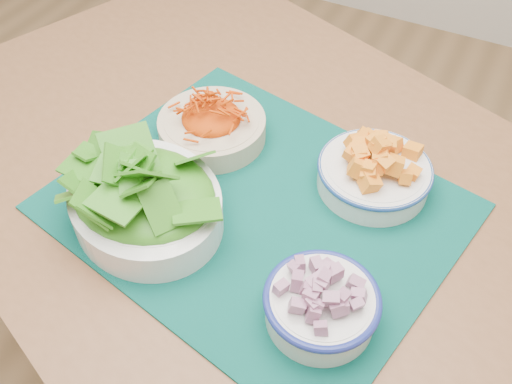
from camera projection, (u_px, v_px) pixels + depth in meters
ground at (123, 372)px, 1.48m from camera, size 4.00×4.00×0.00m
table at (256, 212)px, 0.98m from camera, size 1.48×1.24×0.75m
placemat at (256, 206)px, 0.87m from camera, size 0.65×0.57×0.00m
carrot_bowl at (212, 122)px, 0.94m from camera, size 0.19×0.19×0.07m
squash_bowl at (375, 168)px, 0.86m from camera, size 0.20×0.20×0.08m
lettuce_bowl at (144, 195)px, 0.81m from camera, size 0.31×0.29×0.11m
onion_bowl at (322, 302)px, 0.71m from camera, size 0.16×0.16×0.08m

